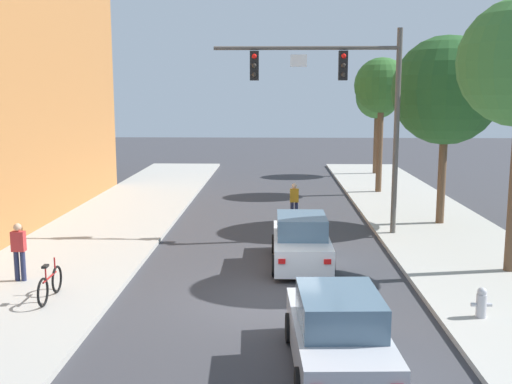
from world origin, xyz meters
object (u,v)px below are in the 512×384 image
at_px(car_lead_white, 301,242).
at_px(traffic_signal_mast, 345,93).
at_px(pedestrian_sidewalk_left_walker, 19,249).
at_px(street_tree_farthest, 377,98).
at_px(fire_hydrant, 481,302).
at_px(street_tree_third, 382,86).
at_px(pedestrian_crossing_road, 294,201).
at_px(street_tree_second, 446,91).
at_px(car_following_silver, 338,334).
at_px(bicycle_leaning, 50,284).

bearing_deg(car_lead_white, traffic_signal_mast, 66.33).
xyz_separation_m(pedestrian_sidewalk_left_walker, street_tree_farthest, (13.74, 23.72, 4.04)).
height_order(fire_hydrant, street_tree_third, street_tree_third).
xyz_separation_m(pedestrian_crossing_road, street_tree_second, (5.89, -0.67, 4.53)).
bearing_deg(pedestrian_sidewalk_left_walker, fire_hydrant, -11.46).
distance_m(pedestrian_sidewalk_left_walker, street_tree_third, 20.97).
xyz_separation_m(car_following_silver, street_tree_farthest, (5.43, 28.66, 4.38)).
distance_m(car_following_silver, bicycle_leaning, 7.71).
bearing_deg(traffic_signal_mast, pedestrian_sidewalk_left_walker, -146.91).
bearing_deg(pedestrian_crossing_road, fire_hydrant, -70.34).
bearing_deg(car_lead_white, pedestrian_crossing_road, 90.12).
bearing_deg(fire_hydrant, car_following_silver, -145.02).
xyz_separation_m(fire_hydrant, street_tree_farthest, (1.82, 26.14, 4.59)).
height_order(traffic_signal_mast, bicycle_leaning, traffic_signal_mast).
height_order(traffic_signal_mast, car_lead_white, traffic_signal_mast).
xyz_separation_m(traffic_signal_mast, pedestrian_sidewalk_left_walker, (-9.62, -6.27, -4.29)).
height_order(car_lead_white, street_tree_third, street_tree_third).
bearing_deg(bicycle_leaning, pedestrian_sidewalk_left_walker, 133.09).
bearing_deg(fire_hydrant, street_tree_second, 79.89).
bearing_deg(car_following_silver, street_tree_third, 78.32).
height_order(pedestrian_sidewalk_left_walker, street_tree_farthest, street_tree_farthest).
bearing_deg(street_tree_third, traffic_signal_mast, -107.20).
distance_m(street_tree_second, street_tree_farthest, 15.60).
distance_m(fire_hydrant, street_tree_third, 19.21).
distance_m(car_following_silver, fire_hydrant, 4.40).
bearing_deg(pedestrian_sidewalk_left_walker, bicycle_leaning, -46.91).
bearing_deg(street_tree_second, car_following_silver, -112.76).
bearing_deg(street_tree_farthest, street_tree_second, -89.80).
xyz_separation_m(pedestrian_crossing_road, street_tree_third, (4.74, 7.26, 4.80)).
bearing_deg(street_tree_third, street_tree_second, -81.80).
bearing_deg(traffic_signal_mast, car_lead_white, -113.67).
relative_size(pedestrian_sidewalk_left_walker, fire_hydrant, 2.28).
bearing_deg(street_tree_farthest, pedestrian_crossing_road, -111.34).
relative_size(fire_hydrant, street_tree_farthest, 0.11).
height_order(car_lead_white, bicycle_leaning, car_lead_white).
distance_m(bicycle_leaning, fire_hydrant, 10.55).
relative_size(pedestrian_sidewalk_left_walker, street_tree_third, 0.23).
bearing_deg(car_following_silver, bicycle_leaning, 153.59).
bearing_deg(fire_hydrant, street_tree_third, 87.72).
distance_m(bicycle_leaning, street_tree_second, 16.44).
bearing_deg(street_tree_third, street_tree_farthest, 81.92).
bearing_deg(traffic_signal_mast, street_tree_third, 72.80).
relative_size(car_following_silver, pedestrian_crossing_road, 2.63).
distance_m(car_lead_white, street_tree_second, 9.46).
distance_m(pedestrian_crossing_road, street_tree_second, 7.45).
bearing_deg(pedestrian_crossing_road, street_tree_farthest, 68.66).
height_order(pedestrian_sidewalk_left_walker, street_tree_second, street_tree_second).
distance_m(traffic_signal_mast, bicycle_leaning, 12.29).
bearing_deg(car_following_silver, traffic_signal_mast, 83.34).
bearing_deg(car_lead_white, bicycle_leaning, -149.09).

